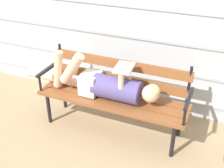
{
  "coord_description": "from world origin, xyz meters",
  "views": [
    {
      "loc": [
        1.06,
        -2.35,
        2.16
      ],
      "look_at": [
        0.0,
        0.13,
        0.61
      ],
      "focal_mm": 45.5,
      "sensor_mm": 36.0,
      "label": 1
    }
  ],
  "objects": [
    {
      "name": "park_bench",
      "position": [
        -0.0,
        0.2,
        0.48
      ],
      "size": [
        1.72,
        0.48,
        0.88
      ],
      "color": "brown",
      "rests_on": "ground"
    },
    {
      "name": "house_siding",
      "position": [
        0.0,
        0.81,
        1.12
      ],
      "size": [
        4.78,
        0.08,
        2.25
      ],
      "color": "#B2BCC6",
      "rests_on": "ground"
    },
    {
      "name": "reclining_person",
      "position": [
        -0.08,
        0.13,
        0.59
      ],
      "size": [
        1.71,
        0.26,
        0.51
      ],
      "color": "#514784"
    },
    {
      "name": "ground_plane",
      "position": [
        0.0,
        0.0,
        0.0
      ],
      "size": [
        12.0,
        12.0,
        0.0
      ],
      "primitive_type": "plane",
      "color": "tan"
    }
  ]
}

